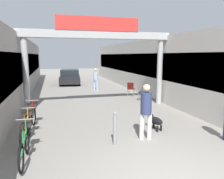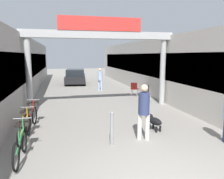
{
  "view_description": "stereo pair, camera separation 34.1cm",
  "coord_description": "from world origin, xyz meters",
  "views": [
    {
      "loc": [
        -2.19,
        -3.54,
        2.6
      ],
      "look_at": [
        0.0,
        4.43,
        1.3
      ],
      "focal_mm": 35.0,
      "sensor_mm": 36.0,
      "label": 1
    },
    {
      "loc": [
        -1.86,
        -3.62,
        2.6
      ],
      "look_at": [
        0.0,
        4.43,
        1.3
      ],
      "focal_mm": 35.0,
      "sensor_mm": 36.0,
      "label": 2
    }
  ],
  "objects": [
    {
      "name": "dog_on_leash",
      "position": [
        1.23,
        3.23,
        0.33
      ],
      "size": [
        0.43,
        0.75,
        0.53
      ],
      "color": "black",
      "rests_on": "ground_plane"
    },
    {
      "name": "pedestrian_carrying_crate",
      "position": [
        0.9,
        12.26,
        0.95
      ],
      "size": [
        0.48,
        0.48,
        1.66
      ],
      "color": "#A5BFE0",
      "rests_on": "ground_plane"
    },
    {
      "name": "bicycle_red_third",
      "position": [
        -2.98,
        4.49,
        0.44
      ],
      "size": [
        0.46,
        1.68,
        0.98
      ],
      "color": "black",
      "rests_on": "ground_plane"
    },
    {
      "name": "pedestrian_with_dog",
      "position": [
        0.55,
        2.48,
        1.0
      ],
      "size": [
        0.44,
        0.44,
        1.74
      ],
      "color": "silver",
      "rests_on": "ground_plane"
    },
    {
      "name": "cafe_chair_red_farther",
      "position": [
        2.61,
        9.42,
        0.54
      ],
      "size": [
        0.56,
        0.56,
        0.89
      ],
      "color": "gray",
      "rests_on": "ground_plane"
    },
    {
      "name": "cafe_chair_black_nearer",
      "position": [
        2.85,
        7.94,
        0.54
      ],
      "size": [
        0.54,
        0.54,
        0.89
      ],
      "color": "gray",
      "rests_on": "ground_plane"
    },
    {
      "name": "bicycle_orange_second",
      "position": [
        -3.01,
        3.29,
        0.44
      ],
      "size": [
        0.46,
        1.69,
        0.98
      ],
      "color": "black",
      "rests_on": "ground_plane"
    },
    {
      "name": "bollard_post_metal",
      "position": [
        -0.5,
        2.28,
        0.51
      ],
      "size": [
        0.1,
        0.1,
        1.0
      ],
      "color": "gray",
      "rests_on": "ground_plane"
    },
    {
      "name": "arcade_sign_gateway",
      "position": [
        0.0,
        7.0,
        3.12
      ],
      "size": [
        7.4,
        0.47,
        4.39
      ],
      "color": "#B2B2B2",
      "rests_on": "ground_plane"
    },
    {
      "name": "parked_car_black",
      "position": [
        -0.64,
        16.63,
        0.64
      ],
      "size": [
        2.12,
        4.15,
        1.33
      ],
      "color": "black",
      "rests_on": "ground_plane"
    },
    {
      "name": "storefront_right",
      "position": [
        5.09,
        11.0,
        1.81
      ],
      "size": [
        3.0,
        26.0,
        3.62
      ],
      "color": "beige",
      "rests_on": "ground_plane"
    },
    {
      "name": "storefront_left",
      "position": [
        -5.09,
        11.0,
        1.81
      ],
      "size": [
        3.0,
        26.0,
        3.62
      ],
      "color": "#9E9993",
      "rests_on": "ground_plane"
    },
    {
      "name": "bicycle_green_nearest",
      "position": [
        -2.92,
        1.99,
        0.44
      ],
      "size": [
        0.46,
        1.69,
        0.98
      ],
      "color": "black",
      "rests_on": "ground_plane"
    }
  ]
}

